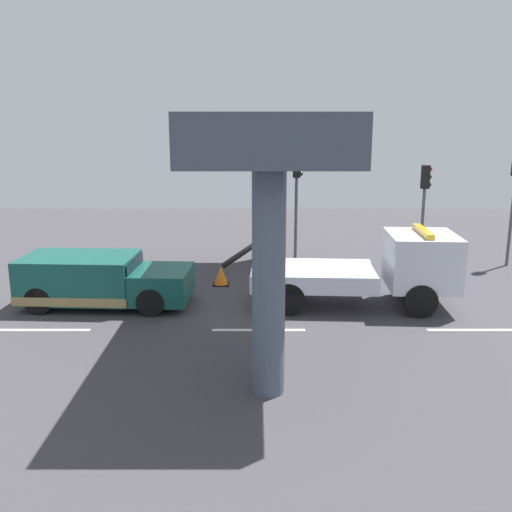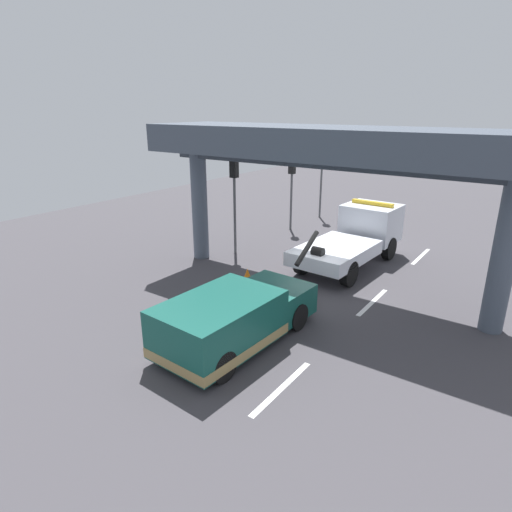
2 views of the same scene
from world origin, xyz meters
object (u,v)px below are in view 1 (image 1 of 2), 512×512
object	(u,v)px
traffic_light_far	(427,193)
traffic_cone_orange	(223,276)
tow_truck_white	(377,268)
towed_van_green	(100,281)
traffic_light_near	(298,185)

from	to	relation	value
traffic_light_far	traffic_cone_orange	distance (m)	8.70
tow_truck_white	traffic_light_far	size ratio (longest dim) A/B	1.83
tow_truck_white	towed_van_green	distance (m)	8.67
traffic_light_near	traffic_light_far	distance (m)	5.01
towed_van_green	traffic_light_near	xyz separation A→B (m)	(6.54, 4.99, 2.44)
tow_truck_white	traffic_light_far	world-z (taller)	traffic_light_far
traffic_cone_orange	towed_van_green	bearing A→B (deg)	-149.01
traffic_light_near	traffic_cone_orange	size ratio (longest dim) A/B	6.50
towed_van_green	traffic_cone_orange	bearing A→B (deg)	30.99
traffic_light_near	traffic_cone_orange	xyz separation A→B (m)	(-2.83, -2.76, -2.89)
tow_truck_white	traffic_cone_orange	distance (m)	5.52
towed_van_green	traffic_cone_orange	size ratio (longest dim) A/B	7.79
towed_van_green	tow_truck_white	bearing A→B (deg)	-0.28
traffic_cone_orange	traffic_light_far	bearing A→B (deg)	19.44
traffic_light_near	traffic_light_far	size ratio (longest dim) A/B	1.11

